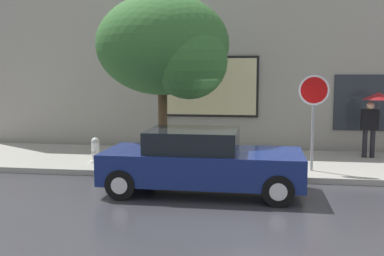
{
  "coord_description": "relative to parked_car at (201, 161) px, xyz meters",
  "views": [
    {
      "loc": [
        0.22,
        -9.89,
        2.62
      ],
      "look_at": [
        -1.61,
        1.8,
        1.2
      ],
      "focal_mm": 42.29,
      "sensor_mm": 36.0,
      "label": 1
    }
  ],
  "objects": [
    {
      "name": "ground_plane",
      "position": [
        1.11,
        0.14,
        -0.7
      ],
      "size": [
        60.0,
        60.0,
        0.0
      ],
      "primitive_type": "plane",
      "color": "#333338"
    },
    {
      "name": "sidewalk",
      "position": [
        1.11,
        3.14,
        -0.62
      ],
      "size": [
        20.0,
        4.0,
        0.15
      ],
      "primitive_type": "cube",
      "color": "gray",
      "rests_on": "ground"
    },
    {
      "name": "building_facade",
      "position": [
        1.1,
        5.64,
        2.79
      ],
      "size": [
        20.0,
        0.67,
        7.0
      ],
      "color": "#9E998E",
      "rests_on": "ground"
    },
    {
      "name": "parked_car",
      "position": [
        0.0,
        0.0,
        0.0
      ],
      "size": [
        4.34,
        1.95,
        1.41
      ],
      "color": "navy",
      "rests_on": "ground"
    },
    {
      "name": "fire_hydrant",
      "position": [
        -3.27,
        2.15,
        -0.2
      ],
      "size": [
        0.3,
        0.44,
        0.71
      ],
      "color": "white",
      "rests_on": "sidewalk"
    },
    {
      "name": "pedestrian_with_umbrella",
      "position": [
        4.6,
        4.14,
        0.96
      ],
      "size": [
        0.92,
        0.91,
        1.94
      ],
      "color": "black",
      "rests_on": "sidewalk"
    },
    {
      "name": "street_tree",
      "position": [
        -1.18,
        2.12,
        2.6
      ],
      "size": [
        3.58,
        3.04,
        4.59
      ],
      "color": "#4C3823",
      "rests_on": "sidewalk"
    },
    {
      "name": "stop_sign",
      "position": [
        2.6,
        1.97,
        1.18
      ],
      "size": [
        0.76,
        0.1,
        2.44
      ],
      "color": "gray",
      "rests_on": "sidewalk"
    }
  ]
}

